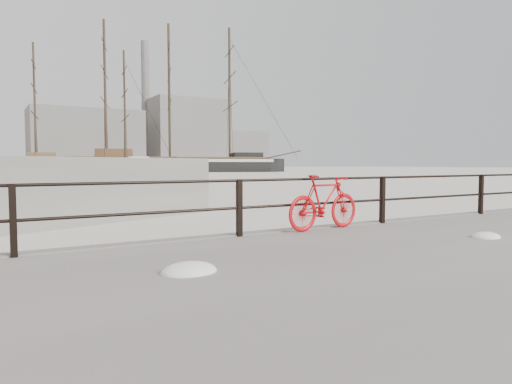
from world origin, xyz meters
name	(u,v)px	position (x,y,z in m)	size (l,w,h in m)	color
ground	(377,238)	(0.00, 0.00, 0.00)	(400.00, 400.00, 0.00)	white
guardrail	(382,200)	(0.00, -0.15, 0.85)	(28.00, 0.10, 1.00)	black
bicycle	(324,202)	(-1.71, -0.28, 0.88)	(1.76, 0.26, 1.06)	red
barque_black	(170,172)	(24.82, 80.05, 0.00)	(53.29, 17.44, 30.62)	black
schooner_mid	(83,173)	(7.29, 74.96, 0.00)	(31.28, 13.24, 22.29)	silver
industrial_west	(86,140)	(20.00, 140.00, 9.00)	(32.00, 18.00, 18.00)	gray
industrial_mid	(186,135)	(55.00, 145.00, 12.00)	(26.00, 20.00, 24.00)	gray
industrial_east	(237,150)	(78.00, 150.00, 7.00)	(20.00, 16.00, 14.00)	gray
smokestack	(146,105)	(42.00, 150.00, 22.00)	(2.80, 2.80, 44.00)	gray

